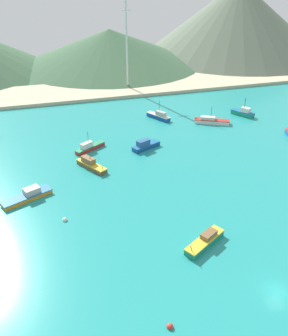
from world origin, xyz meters
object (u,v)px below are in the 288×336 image
Objects in this scene: fishing_boat_6 at (145,145)px; fishing_boat_2 at (89,147)px; fishing_boat_9 at (243,113)px; buoy_1 at (170,326)px; fishing_boat_3 at (205,241)px; fishing_boat_12 at (211,121)px; radio_tower at (127,42)px; fishing_boat_10 at (91,164)px; fishing_boat_8 at (159,116)px; fishing_boat_1 at (28,196)px; buoy_0 at (65,220)px.

fishing_boat_2 is at bearing 166.91° from fishing_boat_6.
buoy_1 is (-52.81, -70.09, -0.92)m from fishing_boat_9.
fishing_boat_12 is (27.12, 52.71, 0.04)m from fishing_boat_3.
fishing_boat_9 is 53.79m from radio_tower.
fishing_boat_10 is (-16.35, -6.63, -0.08)m from fishing_boat_6.
radio_tower reaches higher than fishing_boat_8.
fishing_boat_2 is at bearing 50.17° from fishing_boat_1.
fishing_boat_6 is 1.08× the size of fishing_boat_9.
fishing_boat_12 is (57.61, 28.07, 0.08)m from fishing_boat_1.
fishing_boat_9 reaches higher than fishing_boat_2.
fishing_boat_9 is at bearing 32.74° from buoy_0.
fishing_boat_6 reaches higher than buoy_0.
buoy_1 is at bearing -101.48° from radio_tower.
buoy_1 is at bearing -64.59° from fishing_boat_1.
fishing_boat_1 is 35.65m from fishing_boat_6.
fishing_boat_6 is 23.12m from fishing_boat_8.
fishing_boat_9 reaches higher than buoy_1.
buoy_0 is (-23.64, 14.49, -0.65)m from fishing_boat_3.
fishing_boat_10 is at bearing -156.52° from fishing_boat_12.
fishing_boat_12 is 77.53m from buoy_1.
fishing_boat_6 is 42.29m from fishing_boat_9.
fishing_boat_1 is 64.09m from fishing_boat_12.
fishing_boat_6 is 56.73m from buoy_1.
fishing_boat_1 is 11.94× the size of buoy_1.
fishing_boat_3 is at bearing -31.50° from buoy_0.
buoy_0 is (-8.48, -19.85, -0.79)m from fishing_boat_10.
fishing_boat_6 is at bearing 76.50° from buoy_1.
fishing_boat_12 is 11.81× the size of buoy_1.
fishing_boat_6 is at bearing 22.06° from fishing_boat_10.
fishing_boat_9 reaches higher than fishing_boat_6.
radio_tower is (24.38, 52.12, 18.00)m from fishing_boat_2.
fishing_boat_3 is 27.73m from buoy_0.
fishing_boat_3 is at bearing -72.61° from fishing_boat_2.
radio_tower reaches higher than fishing_boat_2.
radio_tower is at bearing 80.56° from fishing_boat_6.
fishing_boat_8 reaches higher than fishing_boat_2.
fishing_boat_8 is 0.97× the size of fishing_boat_10.
fishing_boat_2 is (16.56, 19.85, 0.15)m from fishing_boat_1.
fishing_boat_1 is 1.38× the size of fishing_boat_9.
fishing_boat_6 is 36.31m from buoy_0.
fishing_boat_8 is at bearing 169.24° from fishing_boat_9.
fishing_boat_1 is at bearing -156.31° from fishing_boat_9.
fishing_boat_9 is (28.63, -5.44, 0.07)m from fishing_boat_8.
fishing_boat_10 reaches higher than fishing_boat_3.
fishing_boat_2 is at bearing 72.08° from buoy_0.
fishing_boat_8 reaches higher than fishing_boat_3.
fishing_boat_3 is 9.85× the size of buoy_1.
fishing_boat_1 is at bearing -139.27° from fishing_boat_8.
fishing_boat_10 is 21.60m from buoy_0.
buoy_1 is at bearing -67.99° from buoy_0.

